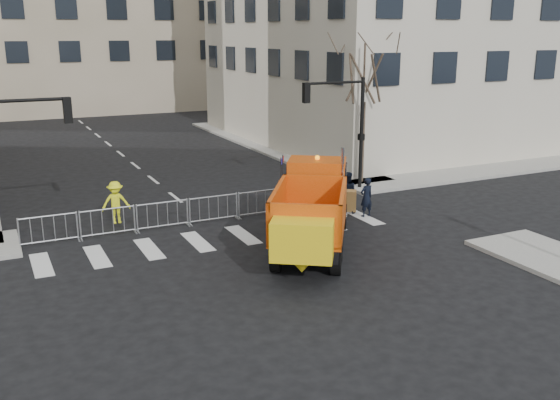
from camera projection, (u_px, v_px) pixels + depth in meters
name	position (u px, v px, depth m)	size (l,w,h in m)	color
ground	(292.00, 290.00, 18.52)	(120.00, 120.00, 0.00)	black
sidewalk_back	(200.00, 215.00, 25.89)	(64.00, 5.00, 0.15)	gray
traffic_light_right	(361.00, 135.00, 29.65)	(0.18, 0.18, 5.40)	black
crowd_barriers	(189.00, 212.00, 24.67)	(12.60, 0.60, 1.10)	#9EA0A5
street_tree	(363.00, 110.00, 30.54)	(3.00, 3.00, 7.50)	#382B21
plow_truck	(312.00, 208.00, 21.56)	(6.91, 8.74, 3.46)	black
cop_a	(366.00, 197.00, 25.75)	(0.60, 0.40, 1.66)	black
cop_b	(347.00, 192.00, 26.30)	(0.86, 0.67, 1.77)	black
cop_c	(324.00, 195.00, 26.22)	(0.95, 0.40, 1.63)	black
worker	(116.00, 202.00, 24.36)	(1.08, 0.62, 1.68)	#F2F51C
newspaper_box	(284.00, 194.00, 26.82)	(0.45, 0.40, 1.10)	maroon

